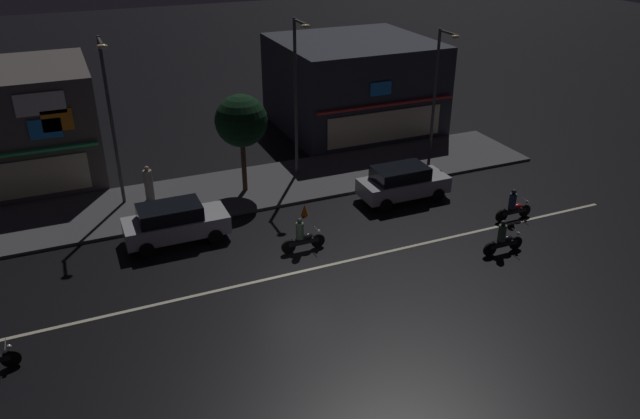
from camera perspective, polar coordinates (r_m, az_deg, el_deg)
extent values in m
plane|color=black|center=(23.97, -2.38, -5.92)|extent=(140.00, 140.00, 0.00)
cube|color=beige|center=(23.97, -2.38, -5.91)|extent=(30.74, 0.16, 0.01)
cube|color=#4C4C4F|center=(30.75, -7.82, 1.76)|extent=(32.35, 5.03, 0.14)
cube|color=#2D333D|center=(39.17, 3.05, 11.57)|extent=(9.07, 8.61, 5.41)
cube|color=red|center=(35.44, 6.21, 9.64)|extent=(8.61, 0.24, 0.12)
cube|color=#268CF2|center=(35.03, 5.66, 11.09)|extent=(1.31, 0.08, 0.75)
cube|color=beige|center=(35.89, 6.06, 7.68)|extent=(7.25, 0.06, 1.80)
cube|color=#56514C|center=(34.73, -26.72, 6.99)|extent=(7.98, 7.05, 5.70)
cube|color=#33E572|center=(31.36, -26.75, 4.57)|extent=(7.58, 0.24, 0.12)
cube|color=white|center=(30.67, -24.54, 8.90)|extent=(2.15, 0.08, 1.02)
cube|color=#268CF2|center=(31.00, -24.12, 6.85)|extent=(1.43, 0.08, 0.93)
cube|color=orange|center=(30.89, -23.18, 7.61)|extent=(1.37, 0.08, 1.02)
cube|color=beige|center=(31.86, -26.27, 2.45)|extent=(6.38, 0.06, 1.80)
cylinder|color=#47494C|center=(29.20, -18.73, 7.53)|extent=(0.16, 0.16, 7.75)
cube|color=#47494C|center=(27.59, -19.73, 14.50)|extent=(0.10, 1.40, 0.10)
ellipsoid|color=#F9E099|center=(26.92, -19.56, 14.07)|extent=(0.44, 0.32, 0.20)
cylinder|color=#47494C|center=(30.98, -2.27, 10.16)|extent=(0.16, 0.16, 7.91)
cube|color=#47494C|center=(29.47, -1.89, 17.00)|extent=(0.10, 1.40, 0.10)
ellipsoid|color=#F9E099|center=(28.84, -1.36, 16.64)|extent=(0.44, 0.32, 0.20)
cylinder|color=#47494C|center=(34.76, 10.60, 10.64)|extent=(0.16, 0.16, 6.83)
cube|color=#47494C|center=(33.44, 11.76, 15.78)|extent=(0.10, 1.40, 0.10)
ellipsoid|color=#F9E099|center=(32.90, 12.44, 15.39)|extent=(0.44, 0.32, 0.20)
cylinder|color=gray|center=(30.15, -15.59, 2.18)|extent=(0.42, 0.42, 1.52)
sphere|color=tan|center=(29.81, -15.80, 3.70)|extent=(0.22, 0.22, 0.22)
cylinder|color=#473323|center=(30.11, -7.07, 4.06)|extent=(0.24, 0.24, 2.57)
sphere|color=black|center=(29.31, -7.32, 8.18)|extent=(2.49, 2.49, 2.49)
cube|color=silver|center=(29.80, 7.74, 2.23)|extent=(4.30, 1.78, 0.76)
cube|color=black|center=(29.43, 7.46, 3.37)|extent=(2.58, 1.57, 0.60)
cube|color=#F9F2CC|center=(31.29, 10.54, 3.44)|extent=(0.08, 0.20, 0.12)
cube|color=#F9F2CC|center=(30.38, 11.77, 2.59)|extent=(0.08, 0.20, 0.12)
cylinder|color=black|center=(31.34, 9.13, 2.64)|extent=(0.62, 0.20, 0.62)
cylinder|color=black|center=(30.00, 10.89, 1.35)|extent=(0.62, 0.20, 0.62)
cylinder|color=black|center=(30.02, 4.51, 1.79)|extent=(0.62, 0.20, 0.62)
cylinder|color=black|center=(28.62, 6.14, 0.41)|extent=(0.62, 0.20, 0.62)
cube|color=silver|center=(26.57, -13.18, -1.46)|extent=(4.30, 1.78, 0.76)
cube|color=black|center=(26.24, -13.79, -0.23)|extent=(2.58, 1.57, 0.60)
cube|color=#F9F2CC|center=(27.40, -9.14, 0.08)|extent=(0.08, 0.20, 0.12)
cube|color=#F9F2CC|center=(26.35, -8.46, -1.01)|extent=(0.08, 0.20, 0.12)
cylinder|color=black|center=(27.74, -10.60, -0.82)|extent=(0.62, 0.20, 0.62)
cylinder|color=black|center=(26.20, -9.68, -2.48)|extent=(0.62, 0.20, 0.62)
cylinder|color=black|center=(27.39, -16.36, -1.88)|extent=(0.62, 0.20, 0.62)
cylinder|color=black|center=(25.83, -15.78, -3.63)|extent=(0.62, 0.20, 0.62)
cylinder|color=black|center=(29.47, 18.46, -0.11)|extent=(0.60, 0.08, 0.60)
cylinder|color=black|center=(28.68, 16.48, -0.57)|extent=(0.60, 0.10, 0.60)
cube|color=black|center=(29.03, 17.51, -0.16)|extent=(1.30, 0.14, 0.20)
ellipsoid|color=red|center=(29.06, 17.87, 0.29)|extent=(0.44, 0.26, 0.24)
cube|color=black|center=(28.84, 17.25, 0.03)|extent=(0.56, 0.22, 0.10)
cylinder|color=slate|center=(29.21, 18.54, 0.83)|extent=(0.03, 0.60, 0.03)
sphere|color=white|center=(29.31, 18.64, 0.69)|extent=(0.14, 0.14, 0.14)
cylinder|color=#334766|center=(28.70, 17.43, 0.76)|extent=(0.32, 0.32, 0.70)
sphere|color=#333338|center=(28.51, 17.55, 1.59)|extent=(0.22, 0.22, 0.22)
cylinder|color=black|center=(21.70, -26.74, -12.24)|extent=(0.60, 0.08, 0.60)
cylinder|color=slate|center=(21.39, -27.18, -11.10)|extent=(0.03, 0.60, 0.03)
sphere|color=white|center=(21.43, -26.88, -11.28)|extent=(0.14, 0.14, 0.14)
cylinder|color=black|center=(26.61, 17.70, -2.99)|extent=(0.60, 0.08, 0.60)
cylinder|color=black|center=(25.85, 15.48, -3.59)|extent=(0.60, 0.10, 0.60)
cube|color=black|center=(26.18, 16.63, -3.09)|extent=(1.30, 0.14, 0.20)
ellipsoid|color=black|center=(26.19, 17.04, -2.58)|extent=(0.44, 0.26, 0.24)
cube|color=black|center=(25.99, 16.33, -2.90)|extent=(0.56, 0.22, 0.10)
cylinder|color=slate|center=(26.32, 17.78, -1.97)|extent=(0.03, 0.60, 0.03)
sphere|color=white|center=(26.43, 17.90, -2.12)|extent=(0.14, 0.14, 0.14)
cylinder|color=#4C664C|center=(25.83, 16.53, -2.10)|extent=(0.32, 0.32, 0.70)
sphere|color=#333338|center=(25.62, 16.66, -1.20)|extent=(0.22, 0.22, 0.22)
cylinder|color=black|center=(25.53, -0.20, -2.91)|extent=(0.60, 0.08, 0.60)
cylinder|color=black|center=(25.12, -2.93, -3.49)|extent=(0.60, 0.10, 0.60)
cube|color=black|center=(25.27, -1.56, -3.00)|extent=(1.30, 0.14, 0.20)
ellipsoid|color=black|center=(25.22, -1.14, -2.48)|extent=(0.44, 0.26, 0.24)
cube|color=black|center=(25.13, -1.98, -2.79)|extent=(0.56, 0.22, 0.10)
cylinder|color=slate|center=(25.24, -0.30, -1.85)|extent=(0.03, 0.60, 0.03)
sphere|color=white|center=(25.32, -0.11, -2.01)|extent=(0.14, 0.14, 0.14)
cylinder|color=#4C664C|center=(24.95, -1.89, -1.97)|extent=(0.32, 0.32, 0.70)
sphere|color=#333338|center=(24.73, -1.91, -1.04)|extent=(0.22, 0.22, 0.22)
cone|color=orange|center=(28.11, -1.44, -0.03)|extent=(0.36, 0.36, 0.55)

